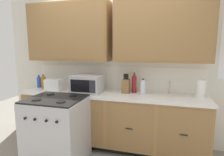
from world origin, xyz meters
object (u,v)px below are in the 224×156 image
microwave (87,84)px  bottle_red (134,83)px  bottle_amber (43,82)px  stove_range (57,130)px  bottle_blue (39,81)px  toaster (54,85)px  bottle_clear (143,87)px  paper_towel_roll (201,89)px  knife_block (126,86)px

microwave → bottle_red: (0.74, 0.20, 0.02)m
bottle_red → microwave: bearing=-165.0°
bottle_red → bottle_amber: size_ratio=1.30×
stove_range → bottle_red: (0.96, 0.77, 0.59)m
stove_range → bottle_amber: bottle_amber is taller
microwave → bottle_blue: microwave is taller
microwave → toaster: bearing=-180.0°
bottle_clear → bottle_blue: (-1.89, 0.02, -0.01)m
stove_range → toaster: toaster is taller
bottle_blue → bottle_amber: (0.14, -0.06, 0.01)m
paper_towel_roll → bottle_clear: paper_towel_roll is taller
microwave → bottle_red: size_ratio=1.48×
toaster → bottle_red: bearing=8.4°
microwave → knife_block: knife_block is taller
bottle_red → knife_block: bearing=-155.3°
bottle_red → stove_range: bearing=-141.3°
paper_towel_roll → bottle_amber: (-2.59, -0.05, -0.01)m
paper_towel_roll → bottle_red: (-0.98, 0.06, 0.03)m
bottle_clear → bottle_blue: size_ratio=1.07×
toaster → paper_towel_roll: 2.33m
bottle_clear → bottle_blue: 1.89m
toaster → bottle_clear: 1.50m
microwave → bottle_blue: size_ratio=2.10×
stove_range → bottle_amber: size_ratio=3.78×
stove_range → microwave: microwave is taller
toaster → bottle_amber: size_ratio=1.11×
paper_towel_roll → toaster: bearing=-176.6°
stove_range → bottle_red: bottle_red is taller
toaster → knife_block: 1.23m
stove_range → bottle_clear: size_ratio=3.88×
paper_towel_roll → bottle_blue: bearing=179.9°
bottle_blue → knife_block: bearing=-0.1°
knife_block → bottle_amber: knife_block is taller
microwave → bottle_clear: bearing=7.9°
paper_towel_roll → knife_block: bearing=179.8°
paper_towel_roll → bottle_clear: bearing=-179.0°
toaster → bottle_blue: (-0.40, 0.14, 0.02)m
microwave → bottle_amber: size_ratio=1.91×
toaster → bottle_amber: bearing=162.0°
bottle_blue → bottle_amber: size_ratio=0.91×
bottle_blue → stove_range: bearing=-42.3°
bottle_blue → bottle_amber: bottle_amber is taller
bottle_red → bottle_amber: bearing=-176.0°
stove_range → bottle_clear: 1.42m
toaster → bottle_clear: size_ratio=1.14×
toaster → knife_block: (1.22, 0.14, 0.02)m
paper_towel_roll → bottle_blue: paper_towel_roll is taller
bottle_clear → bottle_amber: bottle_amber is taller
bottle_clear → bottle_red: 0.17m
knife_block → bottle_clear: 0.27m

